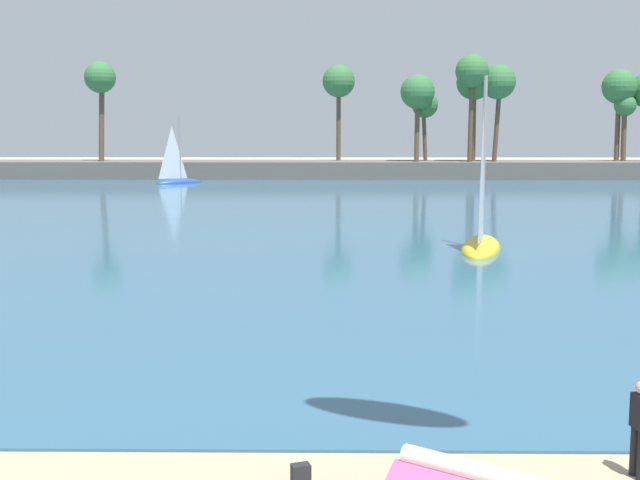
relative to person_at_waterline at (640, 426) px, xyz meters
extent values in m
cube|color=#33607F|center=(-5.75, 57.28, -0.86)|extent=(220.00, 112.61, 0.06)
cube|color=#605B54|center=(-5.75, 73.59, 0.01)|extent=(119.49, 6.00, 1.80)
cylinder|color=brown|center=(25.23, 74.30, 3.76)|extent=(0.67, 0.60, 5.72)
sphere|color=#38753D|center=(25.23, 74.30, 6.61)|extent=(2.24, 2.24, 2.24)
cylinder|color=brown|center=(9.56, 73.69, 4.92)|extent=(0.68, 0.90, 8.05)
sphere|color=#38753D|center=(9.56, 73.69, 8.93)|extent=(3.62, 3.62, 3.62)
cylinder|color=brown|center=(4.65, 74.29, 3.79)|extent=(0.75, 0.55, 5.79)
sphere|color=#38753D|center=(4.65, 74.29, 6.67)|extent=(2.72, 2.72, 2.72)
cylinder|color=brown|center=(-4.24, 75.06, 5.01)|extent=(0.48, 0.49, 8.20)
sphere|color=#38753D|center=(-4.24, 75.06, 9.11)|extent=(3.36, 3.36, 3.36)
cylinder|color=brown|center=(24.71, 74.77, 4.71)|extent=(0.56, 0.54, 7.62)
sphere|color=#38753D|center=(24.71, 74.77, 8.52)|extent=(3.58, 3.58, 3.58)
cylinder|color=brown|center=(11.82, 72.75, 4.91)|extent=(0.80, 0.69, 8.04)
sphere|color=#38753D|center=(11.82, 72.75, 8.92)|extent=(3.53, 3.53, 3.53)
cylinder|color=brown|center=(-28.61, 73.41, 5.16)|extent=(0.77, 0.99, 8.54)
sphere|color=#38753D|center=(-28.61, 73.41, 9.42)|extent=(3.19, 3.19, 3.19)
cylinder|color=brown|center=(9.03, 72.02, 5.43)|extent=(0.53, 0.47, 9.05)
sphere|color=#38753D|center=(9.03, 72.02, 9.95)|extent=(3.32, 3.32, 3.32)
cylinder|color=brown|center=(3.72, 72.69, 4.42)|extent=(0.56, 0.88, 7.04)
sphere|color=#38753D|center=(3.72, 72.69, 7.93)|extent=(3.47, 3.47, 3.47)
cylinder|color=black|center=(-0.02, 0.11, -0.46)|extent=(0.15, 0.15, 0.86)
cube|color=black|center=(0.00, 0.00, 0.26)|extent=(0.26, 0.37, 0.58)
cylinder|color=black|center=(-0.04, 0.23, 0.22)|extent=(0.09, 0.09, 0.50)
cube|color=#232328|center=(-5.61, -0.56, -0.67)|extent=(0.35, 0.29, 0.44)
cube|color=#232328|center=(-5.66, -0.44, -0.77)|extent=(0.23, 0.15, 0.20)
ellipsoid|color=#234793|center=(-19.48, 65.86, -0.83)|extent=(4.60, 3.83, 0.93)
cylinder|color=gray|center=(-19.29, 66.00, 2.54)|extent=(0.14, 0.14, 5.82)
pyramid|color=silver|center=(-19.93, 65.54, 2.10)|extent=(1.79, 1.33, 4.95)
ellipsoid|color=yellow|center=(1.80, 24.76, -0.83)|extent=(3.07, 6.09, 1.17)
cylinder|color=gray|center=(1.87, 25.05, 3.40)|extent=(0.18, 0.18, 7.30)
pyramid|color=silver|center=(1.63, 24.08, 2.85)|extent=(0.78, 2.60, 6.20)
camera|label=1|loc=(-5.16, -13.42, 5.02)|focal=47.17mm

